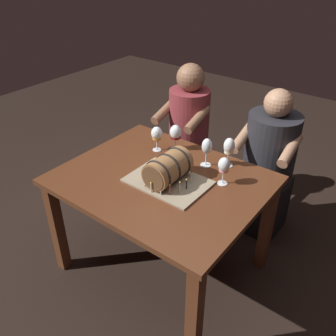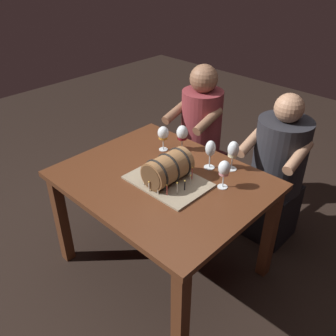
% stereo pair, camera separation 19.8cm
% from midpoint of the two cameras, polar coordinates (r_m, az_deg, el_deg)
% --- Properties ---
extents(ground_plane, '(8.00, 8.00, 0.00)m').
position_cam_midpoint_polar(ground_plane, '(2.69, -3.06, -15.03)').
color(ground_plane, black).
extents(dining_table, '(1.22, 0.98, 0.75)m').
position_cam_midpoint_polar(dining_table, '(2.26, -3.52, -4.01)').
color(dining_table, '#562D19').
rests_on(dining_table, ground).
extents(barrel_cake, '(0.47, 0.33, 0.19)m').
position_cam_midpoint_polar(barrel_cake, '(2.12, -2.68, -0.46)').
color(barrel_cake, gray).
rests_on(barrel_cake, dining_table).
extents(wine_glass_white, '(0.07, 0.07, 0.20)m').
position_cam_midpoint_polar(wine_glass_white, '(2.27, 7.17, 3.20)').
color(wine_glass_white, white).
rests_on(wine_glass_white, dining_table).
extents(wine_glass_empty, '(0.07, 0.07, 0.19)m').
position_cam_midpoint_polar(wine_glass_empty, '(2.26, 3.66, 3.25)').
color(wine_glass_empty, white).
rests_on(wine_glass_empty, dining_table).
extents(wine_glass_amber, '(0.08, 0.08, 0.18)m').
position_cam_midpoint_polar(wine_glass_amber, '(2.44, -4.14, 5.27)').
color(wine_glass_amber, white).
rests_on(wine_glass_amber, dining_table).
extents(wine_glass_rose, '(0.07, 0.07, 0.18)m').
position_cam_midpoint_polar(wine_glass_rose, '(2.09, 6.17, 0.23)').
color(wine_glass_rose, white).
rests_on(wine_glass_rose, dining_table).
extents(wine_glass_red, '(0.08, 0.08, 0.18)m').
position_cam_midpoint_polar(wine_glass_red, '(2.45, -1.13, 5.45)').
color(wine_glass_red, white).
rests_on(wine_glass_red, dining_table).
extents(person_seated_left, '(0.39, 0.48, 1.20)m').
position_cam_midpoint_polar(person_seated_left, '(3.03, 1.34, 4.27)').
color(person_seated_left, '#4C1B1E').
rests_on(person_seated_left, ground).
extents(person_seated_right, '(0.42, 0.50, 1.16)m').
position_cam_midpoint_polar(person_seated_right, '(2.73, 13.37, -0.14)').
color(person_seated_right, black).
rests_on(person_seated_right, ground).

